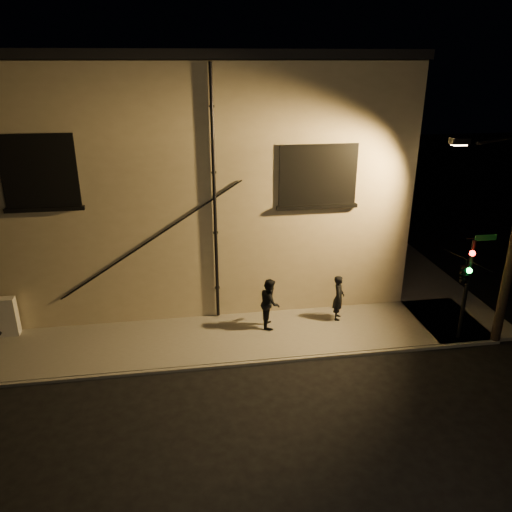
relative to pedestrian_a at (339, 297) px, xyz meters
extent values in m
plane|color=black|center=(-2.28, -2.12, -0.92)|extent=(90.00, 90.00, 0.00)
cube|color=#625F58|center=(-5.28, -0.62, -0.86)|extent=(20.00, 3.00, 0.12)
cube|color=#625F58|center=(4.22, 5.88, -0.86)|extent=(3.00, 16.00, 0.12)
cube|color=#BFAE89|center=(-5.28, 6.88, 3.33)|extent=(16.00, 12.00, 8.50)
cube|color=black|center=(-5.28, 6.88, 7.73)|extent=(16.20, 12.20, 0.30)
cube|color=black|center=(-9.28, 0.86, 4.48)|extent=(2.20, 0.10, 2.20)
cube|color=black|center=(-9.28, 0.87, 4.48)|extent=(1.98, 0.05, 1.98)
cube|color=black|center=(-0.68, 0.86, 4.08)|extent=(2.60, 0.10, 2.00)
cube|color=#A5B28C|center=(-0.68, 0.87, 4.08)|extent=(2.38, 0.05, 1.78)
cylinder|color=black|center=(-4.08, 0.80, 3.39)|extent=(0.11, 0.11, 8.30)
cylinder|color=black|center=(-6.28, 0.83, 2.08)|extent=(5.96, 0.04, 3.75)
cylinder|color=black|center=(-6.16, 0.83, 2.14)|extent=(5.96, 0.04, 3.75)
imported|color=black|center=(0.00, 0.00, 0.00)|extent=(0.56, 0.68, 1.60)
imported|color=black|center=(-2.41, -0.12, 0.05)|extent=(0.74, 0.90, 1.70)
cylinder|color=black|center=(3.49, -1.82, 0.88)|extent=(0.12, 0.12, 3.35)
imported|color=black|center=(3.27, -1.94, 1.59)|extent=(0.85, 2.06, 0.81)
sphere|color=#FF140C|center=(3.29, -2.12, 2.25)|extent=(0.17, 0.17, 0.17)
sphere|color=#14FF3F|center=(3.29, -2.12, 1.69)|extent=(0.17, 0.17, 0.17)
cube|color=#0C4C1E|center=(3.84, -1.82, 2.60)|extent=(0.70, 0.03, 0.18)
cylinder|color=black|center=(3.83, -1.55, 5.45)|extent=(1.74, 0.95, 0.10)
cube|color=black|center=(3.03, -1.00, 5.36)|extent=(0.55, 0.28, 0.18)
cube|color=#FFC672|center=(3.03, -1.00, 5.26)|extent=(0.42, 0.20, 0.04)
camera|label=1|loc=(-5.14, -14.72, 7.60)|focal=35.00mm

